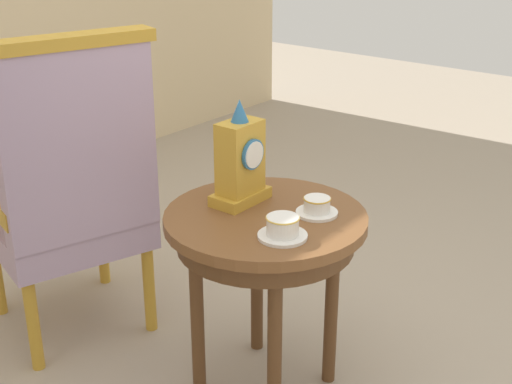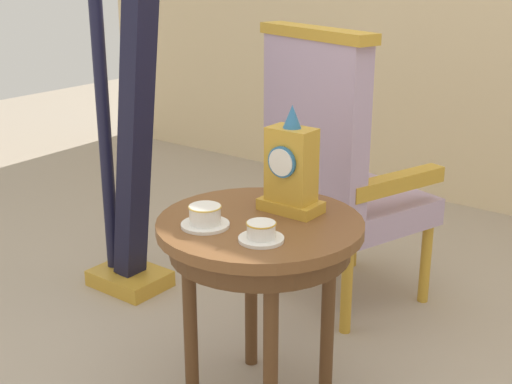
{
  "view_description": "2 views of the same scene",
  "coord_description": "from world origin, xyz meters",
  "px_view_note": "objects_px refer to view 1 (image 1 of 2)",
  "views": [
    {
      "loc": [
        -1.57,
        -1.24,
        1.54
      ],
      "look_at": [
        0.08,
        0.06,
        0.67
      ],
      "focal_mm": 50.55,
      "sensor_mm": 36.0,
      "label": 1
    },
    {
      "loc": [
        1.22,
        -1.59,
        1.4
      ],
      "look_at": [
        -0.02,
        0.04,
        0.7
      ],
      "focal_mm": 49.3,
      "sensor_mm": 36.0,
      "label": 2
    }
  ],
  "objects_px": {
    "mantel_clock": "(240,162)",
    "side_table": "(265,238)",
    "teacup_left": "(283,228)",
    "teacup_right": "(317,207)",
    "armchair": "(70,188)"
  },
  "relations": [
    {
      "from": "teacup_left",
      "to": "mantel_clock",
      "type": "height_order",
      "value": "mantel_clock"
    },
    {
      "from": "teacup_right",
      "to": "armchair",
      "type": "bearing_deg",
      "value": 107.68
    },
    {
      "from": "teacup_right",
      "to": "armchair",
      "type": "xyz_separation_m",
      "value": [
        -0.27,
        0.85,
        -0.06
      ]
    },
    {
      "from": "teacup_left",
      "to": "side_table",
      "type": "bearing_deg",
      "value": 54.21
    },
    {
      "from": "mantel_clock",
      "to": "armchair",
      "type": "distance_m",
      "value": 0.66
    },
    {
      "from": "armchair",
      "to": "teacup_left",
      "type": "bearing_deg",
      "value": -85.03
    },
    {
      "from": "side_table",
      "to": "teacup_left",
      "type": "xyz_separation_m",
      "value": [
        -0.1,
        -0.14,
        0.11
      ]
    },
    {
      "from": "teacup_left",
      "to": "teacup_right",
      "type": "xyz_separation_m",
      "value": [
        0.2,
        0.01,
        -0.01
      ]
    },
    {
      "from": "armchair",
      "to": "mantel_clock",
      "type": "bearing_deg",
      "value": -71.6
    },
    {
      "from": "teacup_left",
      "to": "armchair",
      "type": "bearing_deg",
      "value": 94.97
    },
    {
      "from": "teacup_left",
      "to": "teacup_right",
      "type": "bearing_deg",
      "value": 3.95
    },
    {
      "from": "teacup_left",
      "to": "mantel_clock",
      "type": "xyz_separation_m",
      "value": [
        0.13,
        0.26,
        0.11
      ]
    },
    {
      "from": "teacup_left",
      "to": "armchair",
      "type": "relative_size",
      "value": 0.13
    },
    {
      "from": "mantel_clock",
      "to": "side_table",
      "type": "bearing_deg",
      "value": -102.72
    },
    {
      "from": "side_table",
      "to": "teacup_right",
      "type": "height_order",
      "value": "teacup_right"
    }
  ]
}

